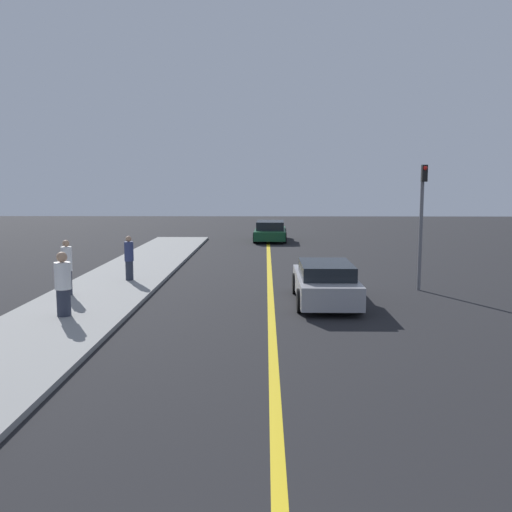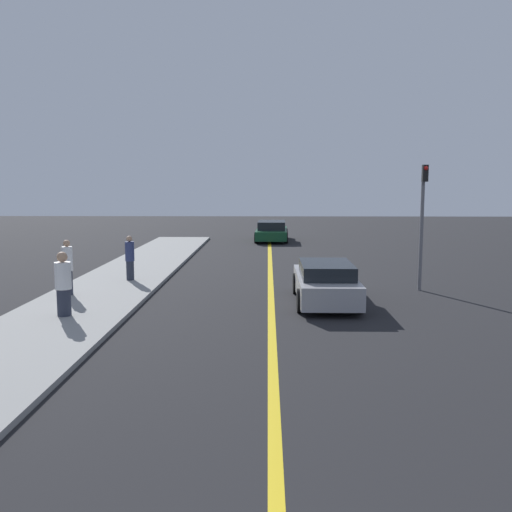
{
  "view_description": "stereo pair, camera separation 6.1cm",
  "coord_description": "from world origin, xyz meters",
  "views": [
    {
      "loc": [
        -0.17,
        -1.95,
        3.61
      ],
      "look_at": [
        -0.41,
        12.79,
        1.71
      ],
      "focal_mm": 40.0,
      "sensor_mm": 36.0,
      "label": 1
    },
    {
      "loc": [
        -0.11,
        -1.95,
        3.61
      ],
      "look_at": [
        -0.41,
        12.79,
        1.71
      ],
      "focal_mm": 40.0,
      "sensor_mm": 36.0,
      "label": 2
    }
  ],
  "objects": [
    {
      "name": "traffic_light",
      "position": [
        5.03,
        17.07,
        2.57
      ],
      "size": [
        0.18,
        0.4,
        4.19
      ],
      "color": "slate",
      "rests_on": "ground_plane"
    },
    {
      "name": "pedestrian_far_standing",
      "position": [
        -5.07,
        18.25,
        0.93
      ],
      "size": [
        0.32,
        0.32,
        1.6
      ],
      "color": "#282D3D",
      "rests_on": "sidewalk_left"
    },
    {
      "name": "road_center_line",
      "position": [
        0.0,
        18.0,
        0.0
      ],
      "size": [
        0.2,
        60.0,
        0.01
      ],
      "color": "gold",
      "rests_on": "ground_plane"
    },
    {
      "name": "car_ahead_center",
      "position": [
        0.14,
        33.59,
        0.61
      ],
      "size": [
        2.11,
        4.85,
        1.25
      ],
      "rotation": [
        0.0,
        0.0,
        -0.03
      ],
      "color": "#144728",
      "rests_on": "ground_plane"
    },
    {
      "name": "pedestrian_near_curb",
      "position": [
        -5.48,
        12.67,
        0.96
      ],
      "size": [
        0.42,
        0.42,
        1.7
      ],
      "color": "#282D3D",
      "rests_on": "sidewalk_left"
    },
    {
      "name": "pedestrian_mid_group",
      "position": [
        -6.35,
        15.49,
        1.0
      ],
      "size": [
        0.33,
        0.33,
        1.73
      ],
      "color": "#282D3D",
      "rests_on": "sidewalk_left"
    },
    {
      "name": "sidewalk_left",
      "position": [
        -5.5,
        17.35,
        0.06
      ],
      "size": [
        3.28,
        34.7,
        0.12
      ],
      "color": "gray",
      "rests_on": "ground_plane"
    },
    {
      "name": "car_near_right_lane",
      "position": [
        1.64,
        15.04,
        0.62
      ],
      "size": [
        1.85,
        4.46,
        1.25
      ],
      "rotation": [
        0.0,
        0.0,
        -0.0
      ],
      "color": "#9E9EA3",
      "rests_on": "ground_plane"
    }
  ]
}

